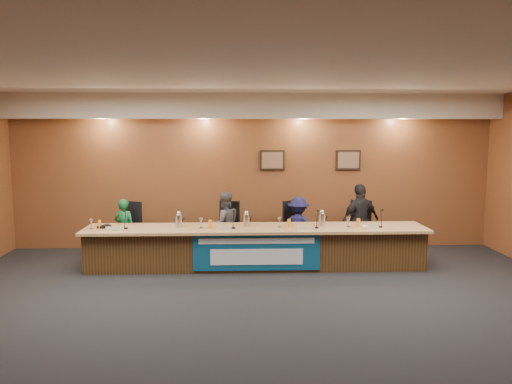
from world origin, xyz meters
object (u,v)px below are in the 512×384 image
office_chair_b (225,232)px  carafe_mid (246,220)px  banner (257,252)px  office_chair_a (126,233)px  dais_body (256,248)px  panelist_c (298,227)px  office_chair_d (359,231)px  carafe_left (179,221)px  panelist_b (225,225)px  panelist_d (360,220)px  office_chair_c (298,232)px  carafe_right (322,220)px  panelist_a (125,229)px  speakerphone (106,227)px

office_chair_b → carafe_mid: (0.41, -0.79, 0.38)m
banner → office_chair_a: size_ratio=4.58×
dais_body → panelist_c: panelist_c is taller
office_chair_d → office_chair_a: bearing=-156.7°
carafe_left → carafe_mid: bearing=2.0°
banner → dais_body: bearing=90.0°
panelist_b → carafe_mid: 0.83m
office_chair_d → carafe_mid: 2.41m
dais_body → carafe_mid: 0.54m
panelist_b → panelist_d: panelist_d is taller
banner → office_chair_a: banner is taller
office_chair_c → banner: bearing=-147.3°
office_chair_a → carafe_right: carafe_right is taller
panelist_c → carafe_right: panelist_c is taller
dais_body → panelist_a: bearing=164.0°
panelist_b → speakerphone: (-2.09, -0.76, 0.13)m
office_chair_d → carafe_right: size_ratio=2.03×
panelist_c → speakerphone: bearing=30.5°
banner → panelist_b: size_ratio=1.69×
carafe_left → speakerphone: (-1.29, -0.03, -0.09)m
panelist_c → speakerphone: (-3.52, -0.76, 0.18)m
office_chair_b → carafe_left: carafe_left is taller
carafe_mid → speakerphone: 2.50m
dais_body → panelist_a: size_ratio=5.13×
dais_body → panelist_a: panelist_a is taller
office_chair_b → carafe_right: carafe_right is taller
panelist_c → banner: bearing=71.4°
banner → carafe_right: 1.36m
panelist_a → dais_body: bearing=-177.6°
office_chair_b → office_chair_c: bearing=24.4°
office_chair_d → carafe_left: bearing=-143.1°
panelist_a → office_chair_c: 3.37m
panelist_d → carafe_left: 3.53m
office_chair_d → speakerphone: 4.83m
carafe_mid → office_chair_c: bearing=37.6°
panelist_b → office_chair_a: panelist_b is taller
banner → office_chair_c: size_ratio=4.58×
panelist_d → office_chair_b: size_ratio=2.99×
carafe_mid → office_chair_b: bearing=117.4°
speakerphone → panelist_b: bearing=20.0°
office_chair_a → office_chair_c: size_ratio=1.00×
office_chair_d → carafe_mid: carafe_mid is taller
panelist_d → office_chair_a: panelist_d is taller
speakerphone → carafe_right: bearing=0.7°
carafe_left → carafe_right: carafe_right is taller
panelist_a → carafe_right: bearing=-172.4°
office_chair_d → carafe_left: 3.57m
panelist_a → panelist_b: 1.93m
office_chair_c → speakerphone: 3.64m
carafe_mid → banner: bearing=-69.2°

